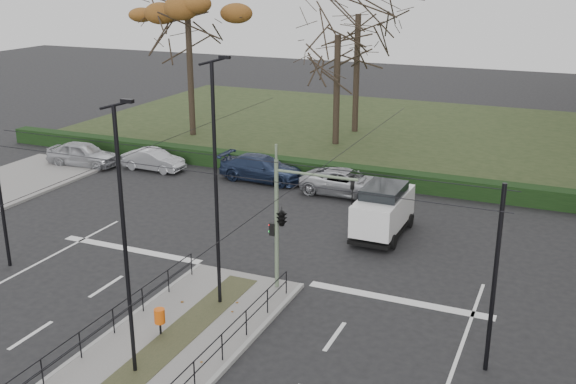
% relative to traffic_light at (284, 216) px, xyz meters
% --- Properties ---
extents(ground, '(140.00, 140.00, 0.00)m').
position_rel_traffic_light_xyz_m(ground, '(-1.78, -4.40, -3.07)').
color(ground, black).
rests_on(ground, ground).
extents(median_island, '(4.40, 15.00, 0.14)m').
position_rel_traffic_light_xyz_m(median_island, '(-1.78, -6.90, -3.00)').
color(median_island, slate).
rests_on(median_island, ground).
extents(park, '(38.00, 26.00, 0.10)m').
position_rel_traffic_light_xyz_m(park, '(-7.78, 27.60, -3.02)').
color(park, '#243118').
rests_on(park, ground).
extents(hedge, '(38.00, 1.00, 1.00)m').
position_rel_traffic_light_xyz_m(hedge, '(-7.78, 14.20, -2.57)').
color(hedge, black).
rests_on(hedge, ground).
extents(median_railing, '(4.14, 13.24, 0.92)m').
position_rel_traffic_light_xyz_m(median_railing, '(-1.78, -7.00, -2.09)').
color(median_railing, black).
rests_on(median_railing, median_island).
extents(catenary, '(20.00, 34.00, 6.00)m').
position_rel_traffic_light_xyz_m(catenary, '(-1.78, -2.78, 0.36)').
color(catenary, black).
rests_on(catenary, ground).
extents(traffic_light, '(3.42, 1.94, 5.03)m').
position_rel_traffic_light_xyz_m(traffic_light, '(0.00, 0.00, 0.00)').
color(traffic_light, '#64775B').
rests_on(traffic_light, median_island).
extents(litter_bin, '(0.36, 0.36, 0.93)m').
position_rel_traffic_light_xyz_m(litter_bin, '(-2.36, -4.80, -2.26)').
color(litter_bin, black).
rests_on(litter_bin, median_island).
extents(streetlamp_median_near, '(0.69, 0.14, 8.32)m').
position_rel_traffic_light_xyz_m(streetlamp_median_near, '(-1.85, -6.92, 1.30)').
color(streetlamp_median_near, black).
rests_on(streetlamp_median_near, median_island).
extents(streetlamp_median_far, '(0.74, 0.15, 8.92)m').
position_rel_traffic_light_xyz_m(streetlamp_median_far, '(-1.65, -2.00, 1.61)').
color(streetlamp_median_far, black).
rests_on(streetlamp_median_far, median_island).
extents(parked_car_first, '(4.69, 2.23, 1.55)m').
position_rel_traffic_light_xyz_m(parked_car_first, '(-18.46, 10.82, -2.29)').
color(parked_car_first, '#A8AAB0').
rests_on(parked_car_first, ground).
extents(parked_car_second, '(3.95, 1.43, 1.30)m').
position_rel_traffic_light_xyz_m(parked_car_second, '(-13.92, 11.81, -2.42)').
color(parked_car_second, '#A8AAB0').
rests_on(parked_car_second, ground).
extents(parked_car_third, '(5.14, 2.21, 1.47)m').
position_rel_traffic_light_xyz_m(parked_car_third, '(-6.92, 12.51, -2.33)').
color(parked_car_third, '#1E2946').
rests_on(parked_car_third, ground).
extents(parked_car_fourth, '(5.00, 2.33, 1.39)m').
position_rel_traffic_light_xyz_m(parked_car_fourth, '(-1.58, 11.98, -2.37)').
color(parked_car_fourth, '#A8AAB0').
rests_on(parked_car_fourth, ground).
extents(white_van, '(2.11, 4.48, 2.39)m').
position_rel_traffic_light_xyz_m(white_van, '(1.85, 7.09, -1.82)').
color(white_van, silver).
rests_on(white_van, ground).
extents(rust_tree, '(7.71, 7.71, 11.40)m').
position_rel_traffic_light_xyz_m(rust_tree, '(-16.42, 20.54, 5.69)').
color(rust_tree, black).
rests_on(rust_tree, park).
extents(bare_tree_center, '(8.39, 8.39, 11.39)m').
position_rel_traffic_light_xyz_m(bare_tree_center, '(-5.77, 26.31, 4.98)').
color(bare_tree_center, black).
rests_on(bare_tree_center, park).
extents(bare_tree_near, '(5.48, 5.48, 9.91)m').
position_rel_traffic_light_xyz_m(bare_tree_near, '(-5.81, 22.14, 3.93)').
color(bare_tree_near, black).
rests_on(bare_tree_near, park).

